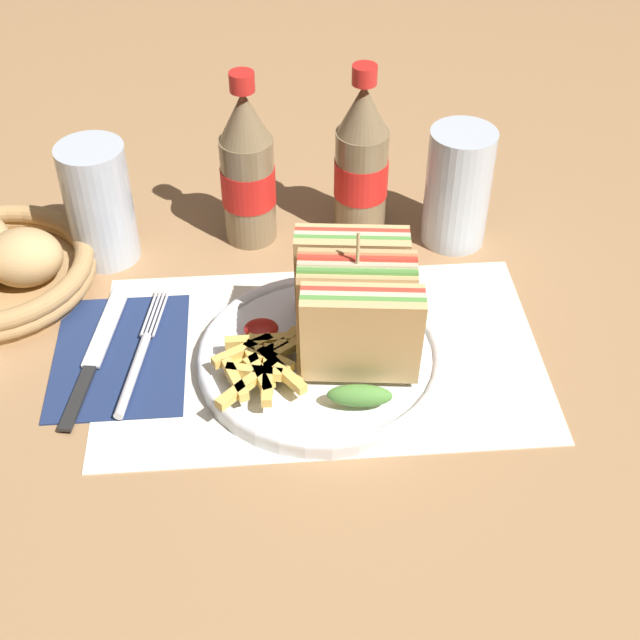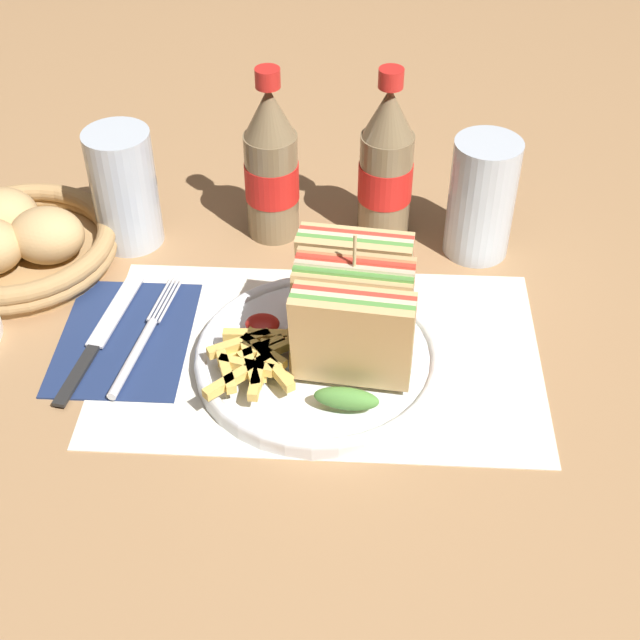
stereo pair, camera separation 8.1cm
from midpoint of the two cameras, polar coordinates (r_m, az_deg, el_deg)
The scene contains 14 objects.
ground_plane at distance 0.87m, azimuth 2.69°, elevation -1.76°, with size 4.00×4.00×0.00m, color #9E754C.
placemat at distance 0.86m, azimuth 2.35°, elevation -2.34°, with size 0.42×0.26×0.00m.
plate_main at distance 0.84m, azimuth 2.69°, elevation -2.54°, with size 0.23×0.23×0.02m.
club_sandwich at distance 0.80m, azimuth 5.02°, elevation 0.35°, with size 0.11×0.17×0.14m.
fries_pile at distance 0.81m, azimuth -1.22°, elevation -2.53°, with size 0.09×0.12×0.02m.
ketchup_blob at distance 0.85m, azimuth -1.02°, elevation -0.56°, with size 0.03×0.03×0.01m.
napkin at distance 0.89m, azimuth -9.84°, elevation -1.20°, with size 0.13×0.17×0.00m.
fork at distance 0.86m, azimuth -8.84°, elevation -1.69°, with size 0.04×0.18×0.01m.
knife at distance 0.89m, azimuth -11.33°, elevation -1.06°, with size 0.05×0.20×0.00m.
coke_bottle_near at distance 0.97m, azimuth -0.72°, elevation 9.70°, with size 0.06×0.06×0.20m.
coke_bottle_far at distance 0.97m, azimuth 6.66°, elevation 9.62°, with size 0.06×0.06×0.20m.
glass_near at distance 0.98m, azimuth 12.61°, elevation 7.08°, with size 0.07×0.07×0.13m.
glass_far at distance 0.98m, azimuth -10.05°, elevation 7.78°, with size 0.07×0.07×0.13m.
bread_basket at distance 0.99m, azimuth -16.64°, elevation 4.67°, with size 0.21×0.21×0.07m.
Camera 2 is at (0.03, -0.63, 0.59)m, focal length 50.00 mm.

